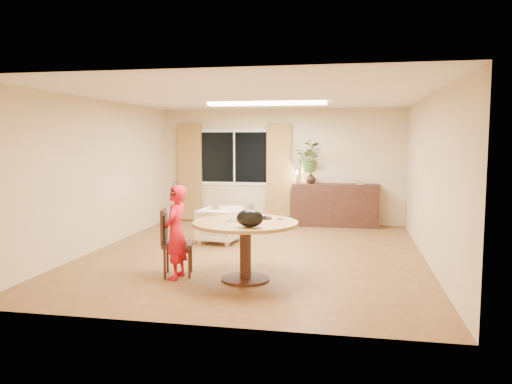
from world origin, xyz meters
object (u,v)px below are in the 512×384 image
dining_chair (178,243)px  child (176,232)px  dining_table (245,234)px  armchair (219,225)px  sideboard (335,205)px

dining_chair → child: (0.02, -0.13, 0.17)m
dining_table → armchair: size_ratio=1.99×
dining_table → child: bearing=-175.7°
dining_table → armchair: bearing=112.8°
dining_table → child: child is taller
armchair → child: bearing=98.5°
dining_chair → child: child is taller
armchair → dining_chair: bearing=98.1°
dining_chair → sideboard: bearing=51.6°
dining_chair → armchair: 2.31m
dining_table → sideboard: 4.68m
dining_table → child: size_ratio=1.10×
dining_chair → armchair: size_ratio=1.32×
dining_chair → armchair: (-0.02, 2.31, -0.15)m
sideboard → dining_table: bearing=-103.1°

